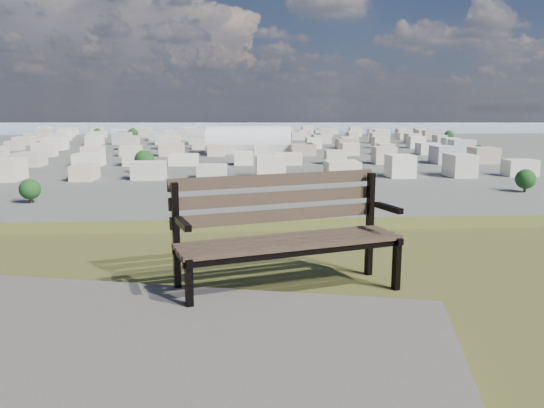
{
  "coord_description": "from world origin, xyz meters",
  "views": [
    {
      "loc": [
        -1.58,
        -1.59,
        26.31
      ],
      "look_at": [
        -1.21,
        4.01,
        25.3
      ],
      "focal_mm": 35.0,
      "sensor_mm": 36.0,
      "label": 1
    }
  ],
  "objects": [
    {
      "name": "park_bench",
      "position": [
        -1.24,
        2.1,
        25.47
      ],
      "size": [
        1.68,
        0.97,
        0.84
      ],
      "rotation": [
        0.0,
        0.0,
        0.3
      ],
      "color": "#403125",
      "rests_on": "hilltop_mesa"
    },
    {
      "name": "arena",
      "position": [
        5.34,
        318.04,
        4.99
      ],
      "size": [
        51.3,
        24.08,
        21.17
      ],
      "rotation": [
        0.0,
        0.0,
        -0.06
      ],
      "color": "#BABBB6",
      "rests_on": "ground"
    },
    {
      "name": "city_blocks",
      "position": [
        0.0,
        394.44,
        3.5
      ],
      "size": [
        395.0,
        361.0,
        7.0
      ],
      "color": "silver",
      "rests_on": "ground"
    },
    {
      "name": "city_trees",
      "position": [
        -26.39,
        319.0,
        4.83
      ],
      "size": [
        406.52,
        387.2,
        9.98
      ],
      "color": "black",
      "rests_on": "ground"
    },
    {
      "name": "bay_water",
      "position": [
        0.0,
        900.0,
        0.0
      ],
      "size": [
        2400.0,
        700.0,
        0.12
      ],
      "primitive_type": "cube",
      "color": "gray",
      "rests_on": "ground"
    },
    {
      "name": "far_hills",
      "position": [
        -60.92,
        1402.93,
        25.47
      ],
      "size": [
        2050.0,
        340.0,
        60.0
      ],
      "color": "#9EA9C5",
      "rests_on": "ground"
    }
  ]
}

